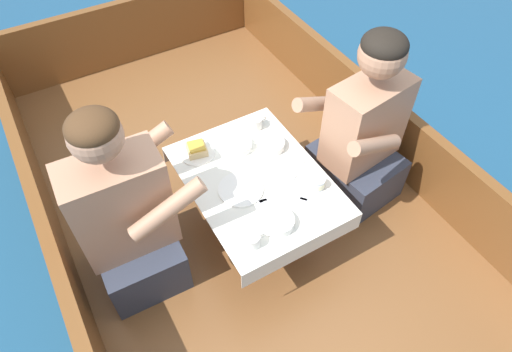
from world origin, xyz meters
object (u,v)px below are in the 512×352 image
(coffee_cup_starboard, at_px, (255,122))
(person_starboard, at_px, (362,135))
(tin_can, at_px, (318,183))
(sandwich, at_px, (197,149))
(person_port, at_px, (127,219))
(coffee_cup_port, at_px, (253,240))

(coffee_cup_starboard, bearing_deg, person_starboard, -38.30)
(person_starboard, bearing_deg, tin_can, 14.09)
(tin_can, bearing_deg, sandwich, 129.40)
(person_port, xyz_separation_m, tin_can, (0.83, -0.25, 0.01))
(person_port, relative_size, coffee_cup_port, 10.76)
(coffee_cup_starboard, xyz_separation_m, tin_can, (0.05, -0.50, -0.01))
(person_starboard, relative_size, coffee_cup_port, 10.57)
(coffee_cup_port, height_order, tin_can, coffee_cup_port)
(person_port, bearing_deg, coffee_cup_starboard, 19.16)
(coffee_cup_starboard, distance_m, tin_can, 0.50)
(person_starboard, height_order, tin_can, person_starboard)
(sandwich, bearing_deg, coffee_cup_port, -92.46)
(sandwich, xyz_separation_m, tin_can, (0.39, -0.47, -0.00))
(person_port, bearing_deg, coffee_cup_port, -40.29)
(person_port, height_order, sandwich, person_port)
(person_starboard, relative_size, sandwich, 8.91)
(coffee_cup_port, bearing_deg, person_port, 137.73)
(sandwich, bearing_deg, coffee_cup_starboard, 3.45)
(coffee_cup_port, bearing_deg, tin_can, 16.15)
(coffee_cup_port, xyz_separation_m, coffee_cup_starboard, (0.37, 0.62, 0.00))
(person_starboard, bearing_deg, coffee_cup_port, 11.05)
(person_starboard, xyz_separation_m, coffee_cup_starboard, (-0.43, 0.34, 0.02))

